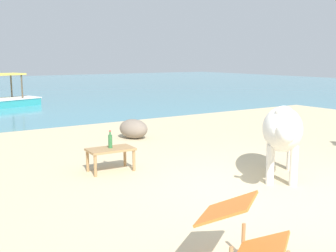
# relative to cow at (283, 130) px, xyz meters

# --- Properties ---
(sand_beach) EXTENTS (18.00, 14.00, 0.04)m
(sand_beach) POSITION_rel_cow_xyz_m (-0.66, -0.43, -0.79)
(sand_beach) COLOR #CCB78E
(sand_beach) RESTS_ON ground
(cow) EXTENTS (1.80, 1.72, 1.17)m
(cow) POSITION_rel_cow_xyz_m (0.00, 0.00, 0.00)
(cow) COLOR silver
(cow) RESTS_ON sand_beach
(low_bench_table) EXTENTS (0.78, 0.48, 0.39)m
(low_bench_table) POSITION_rel_cow_xyz_m (-2.09, 1.81, -0.44)
(low_bench_table) COLOR #A37A4C
(low_bench_table) RESTS_ON sand_beach
(bottle) EXTENTS (0.07, 0.07, 0.30)m
(bottle) POSITION_rel_cow_xyz_m (-2.08, 1.84, -0.26)
(bottle) COLOR #2D6B38
(bottle) RESTS_ON low_bench_table
(deck_chair_far) EXTENTS (0.87, 0.93, 0.68)m
(deck_chair_far) POSITION_rel_cow_xyz_m (-2.52, -1.79, -0.39)
(deck_chair_far) COLOR #A37A4C
(deck_chair_far) RESTS_ON sand_beach
(shore_rock_large) EXTENTS (0.75, 0.87, 0.45)m
(shore_rock_large) POSITION_rel_cow_xyz_m (-0.42, 4.09, -0.55)
(shore_rock_large) COLOR gray
(shore_rock_large) RESTS_ON sand_beach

